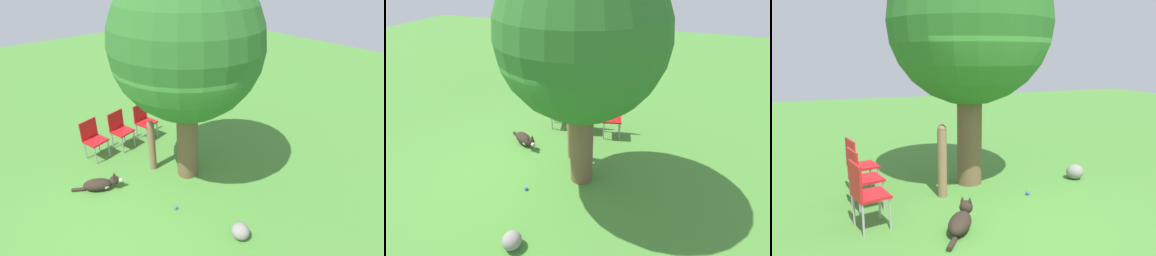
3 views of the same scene
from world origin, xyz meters
TOP-DOWN VIEW (x-y plane):
  - ground_plane at (0.00, 0.00)m, footprint 30.00×30.00m
  - oak_tree at (-0.29, 1.38)m, footprint 2.74×2.74m
  - dog at (-1.03, -0.28)m, footprint 0.63×0.88m
  - fence_post at (-0.92, 0.92)m, footprint 0.15×0.15m
  - red_chair_0 at (-2.20, 0.15)m, footprint 0.51×0.53m
  - red_chair_1 at (-2.19, 0.83)m, footprint 0.51×0.53m
  - red_chair_2 at (-2.18, 1.51)m, footprint 0.51×0.53m
  - tennis_ball at (0.40, 0.51)m, footprint 0.07×0.07m
  - garden_rock at (1.61, 0.93)m, footprint 0.32×0.29m

SIDE VIEW (x-z plane):
  - ground_plane at x=0.00m, z-range 0.00..0.00m
  - tennis_ball at x=0.40m, z-range 0.00..0.07m
  - dog at x=-1.03m, z-range -0.05..0.31m
  - garden_rock at x=1.61m, z-range 0.00..0.27m
  - red_chair_0 at x=-2.20m, z-range 0.08..1.00m
  - red_chair_1 at x=-2.19m, z-range 0.08..1.00m
  - red_chair_2 at x=-2.18m, z-range 0.08..1.00m
  - fence_post at x=-0.92m, z-range 0.01..1.19m
  - oak_tree at x=-0.29m, z-range 0.67..4.82m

